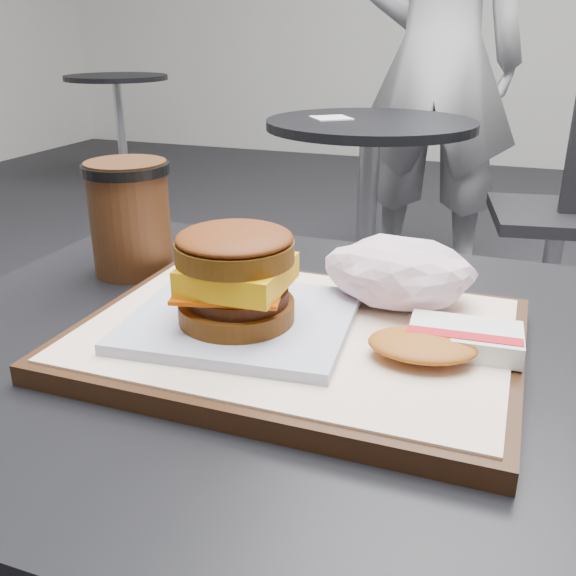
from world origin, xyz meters
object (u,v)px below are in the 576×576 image
at_px(hash_brown, 446,341).
at_px(coffee_cup, 130,214).
at_px(crumpled_wrapper, 399,272).
at_px(neighbor_table, 368,179).
at_px(patron, 438,60).
at_px(breakfast_sandwich, 238,287).
at_px(customer_table, 322,511).
at_px(serving_tray, 297,338).

distance_m(hash_brown, coffee_cup, 0.39).
relative_size(crumpled_wrapper, neighbor_table, 0.18).
bearing_deg(crumpled_wrapper, patron, 97.22).
bearing_deg(hash_brown, crumpled_wrapper, 122.12).
bearing_deg(breakfast_sandwich, patron, 93.95).
xyz_separation_m(customer_table, patron, (-0.23, 2.26, 0.33)).
relative_size(serving_tray, neighbor_table, 0.51).
xyz_separation_m(hash_brown, coffee_cup, (-0.37, 0.12, 0.04)).
xyz_separation_m(breakfast_sandwich, patron, (-0.16, 2.30, 0.08)).
bearing_deg(coffee_cup, patron, 89.04).
height_order(serving_tray, breakfast_sandwich, breakfast_sandwich).
bearing_deg(patron, coffee_cup, 85.43).
relative_size(serving_tray, crumpled_wrapper, 2.75).
bearing_deg(patron, breakfast_sandwich, 90.34).
bearing_deg(serving_tray, patron, 95.16).
distance_m(serving_tray, patron, 2.29).
bearing_deg(breakfast_sandwich, hash_brown, 5.18).
height_order(coffee_cup, patron, patron).
distance_m(serving_tray, breakfast_sandwich, 0.07).
relative_size(hash_brown, coffee_cup, 0.96).
bearing_deg(crumpled_wrapper, hash_brown, -57.88).
height_order(serving_tray, hash_brown, hash_brown).
bearing_deg(customer_table, coffee_cup, 158.47).
bearing_deg(patron, hash_brown, 94.72).
relative_size(breakfast_sandwich, crumpled_wrapper, 1.49).
bearing_deg(hash_brown, coffee_cup, 162.02).
height_order(hash_brown, patron, patron).
relative_size(serving_tray, patron, 0.21).
height_order(breakfast_sandwich, hash_brown, breakfast_sandwich).
height_order(hash_brown, crumpled_wrapper, crumpled_wrapper).
height_order(breakfast_sandwich, coffee_cup, coffee_cup).
distance_m(customer_table, patron, 2.30).
relative_size(coffee_cup, neighbor_table, 0.17).
height_order(breakfast_sandwich, patron, patron).
bearing_deg(hash_brown, patron, 98.33).
bearing_deg(neighbor_table, hash_brown, -74.73).
xyz_separation_m(serving_tray, breakfast_sandwich, (-0.05, -0.02, 0.05)).
relative_size(breakfast_sandwich, hash_brown, 1.67).
height_order(crumpled_wrapper, neighbor_table, crumpled_wrapper).
xyz_separation_m(breakfast_sandwich, coffee_cup, (-0.19, 0.14, 0.01)).
relative_size(hash_brown, crumpled_wrapper, 0.89).
xyz_separation_m(hash_brown, patron, (-0.33, 2.28, 0.11)).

